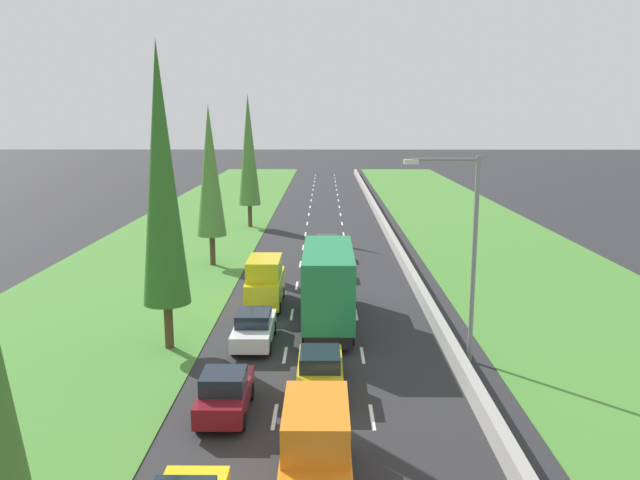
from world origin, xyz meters
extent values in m
plane|color=#28282B|center=(0.00, 60.00, 0.00)|extent=(300.00, 300.00, 0.00)
cube|color=#478433|center=(-12.65, 60.00, 0.02)|extent=(14.00, 140.00, 0.04)
cube|color=#478433|center=(14.35, 60.00, 0.02)|extent=(14.00, 140.00, 0.04)
cube|color=#9E9B93|center=(5.70, 60.00, 0.42)|extent=(0.44, 120.00, 0.85)
cube|color=white|center=(-1.75, 21.00, 0.01)|extent=(0.14, 2.00, 0.01)
cube|color=white|center=(-1.75, 27.00, 0.01)|extent=(0.14, 2.00, 0.01)
cube|color=white|center=(-1.75, 33.00, 0.01)|extent=(0.14, 2.00, 0.01)
cube|color=white|center=(-1.75, 39.00, 0.01)|extent=(0.14, 2.00, 0.01)
cube|color=white|center=(-1.75, 45.00, 0.01)|extent=(0.14, 2.00, 0.01)
cube|color=white|center=(-1.75, 51.00, 0.01)|extent=(0.14, 2.00, 0.01)
cube|color=white|center=(-1.75, 57.00, 0.01)|extent=(0.14, 2.00, 0.01)
cube|color=white|center=(-1.75, 63.00, 0.01)|extent=(0.14, 2.00, 0.01)
cube|color=white|center=(-1.75, 69.00, 0.01)|extent=(0.14, 2.00, 0.01)
cube|color=white|center=(-1.75, 75.00, 0.01)|extent=(0.14, 2.00, 0.01)
cube|color=white|center=(-1.75, 81.00, 0.01)|extent=(0.14, 2.00, 0.01)
cube|color=white|center=(-1.75, 87.00, 0.01)|extent=(0.14, 2.00, 0.01)
cube|color=white|center=(-1.75, 93.00, 0.01)|extent=(0.14, 2.00, 0.01)
cube|color=white|center=(-1.75, 99.00, 0.01)|extent=(0.14, 2.00, 0.01)
cube|color=white|center=(-1.75, 105.00, 0.01)|extent=(0.14, 2.00, 0.01)
cube|color=white|center=(-1.75, 111.00, 0.01)|extent=(0.14, 2.00, 0.01)
cube|color=white|center=(-1.75, 117.00, 0.01)|extent=(0.14, 2.00, 0.01)
cube|color=white|center=(1.75, 21.00, 0.01)|extent=(0.14, 2.00, 0.01)
cube|color=white|center=(1.75, 27.00, 0.01)|extent=(0.14, 2.00, 0.01)
cube|color=white|center=(1.75, 33.00, 0.01)|extent=(0.14, 2.00, 0.01)
cube|color=white|center=(1.75, 39.00, 0.01)|extent=(0.14, 2.00, 0.01)
cube|color=white|center=(1.75, 45.00, 0.01)|extent=(0.14, 2.00, 0.01)
cube|color=white|center=(1.75, 51.00, 0.01)|extent=(0.14, 2.00, 0.01)
cube|color=white|center=(1.75, 57.00, 0.01)|extent=(0.14, 2.00, 0.01)
cube|color=white|center=(1.75, 63.00, 0.01)|extent=(0.14, 2.00, 0.01)
cube|color=white|center=(1.75, 69.00, 0.01)|extent=(0.14, 2.00, 0.01)
cube|color=white|center=(1.75, 75.00, 0.01)|extent=(0.14, 2.00, 0.01)
cube|color=white|center=(1.75, 81.00, 0.01)|extent=(0.14, 2.00, 0.01)
cube|color=white|center=(1.75, 87.00, 0.01)|extent=(0.14, 2.00, 0.01)
cube|color=white|center=(1.75, 93.00, 0.01)|extent=(0.14, 2.00, 0.01)
cube|color=white|center=(1.75, 99.00, 0.01)|extent=(0.14, 2.00, 0.01)
cube|color=white|center=(1.75, 105.00, 0.01)|extent=(0.14, 2.00, 0.01)
cube|color=white|center=(1.75, 111.00, 0.01)|extent=(0.14, 2.00, 0.01)
cube|color=white|center=(1.75, 117.00, 0.01)|extent=(0.14, 2.00, 0.01)
cube|color=orange|center=(-0.19, 16.45, 1.02)|extent=(1.90, 4.90, 1.40)
cube|color=orange|center=(-0.19, 16.15, 2.27)|extent=(1.80, 3.10, 1.10)
cylinder|color=black|center=(-1.06, 17.97, 0.32)|extent=(0.22, 0.64, 0.64)
cylinder|color=black|center=(0.68, 17.97, 0.32)|extent=(0.22, 0.64, 0.64)
cube|color=maroon|center=(-3.54, 21.22, 0.70)|extent=(1.68, 3.90, 0.76)
cube|color=#19232D|center=(-3.54, 20.92, 1.40)|extent=(1.52, 1.60, 0.64)
cylinder|color=black|center=(-4.30, 22.43, 0.32)|extent=(0.22, 0.64, 0.64)
cylinder|color=black|center=(-2.78, 22.43, 0.32)|extent=(0.22, 0.64, 0.64)
cylinder|color=black|center=(-4.30, 20.01, 0.32)|extent=(0.22, 0.64, 0.64)
cylinder|color=black|center=(-2.78, 20.01, 0.32)|extent=(0.22, 0.64, 0.64)
cube|color=yellow|center=(-0.13, 23.34, 0.68)|extent=(1.76, 4.50, 0.72)
cube|color=#19232D|center=(-0.13, 23.19, 1.34)|extent=(1.56, 1.90, 0.60)
cylinder|color=black|center=(-0.93, 24.74, 0.32)|extent=(0.22, 0.64, 0.64)
cylinder|color=black|center=(0.67, 24.74, 0.32)|extent=(0.22, 0.64, 0.64)
cylinder|color=black|center=(-0.93, 21.95, 0.32)|extent=(0.22, 0.64, 0.64)
cylinder|color=black|center=(0.67, 21.95, 0.32)|extent=(0.22, 0.64, 0.64)
cube|color=white|center=(-3.29, 28.45, 0.68)|extent=(1.76, 4.50, 0.72)
cube|color=#19232D|center=(-3.29, 28.30, 1.34)|extent=(1.56, 1.90, 0.60)
cylinder|color=black|center=(-4.09, 29.85, 0.32)|extent=(0.22, 0.64, 0.64)
cylinder|color=black|center=(-2.49, 29.85, 0.32)|extent=(0.22, 0.64, 0.64)
cylinder|color=black|center=(-4.09, 27.06, 0.32)|extent=(0.22, 0.64, 0.64)
cylinder|color=black|center=(-2.49, 27.06, 0.32)|extent=(0.22, 0.64, 0.64)
cube|color=black|center=(0.20, 31.57, 0.60)|extent=(2.20, 9.40, 0.56)
cube|color=teal|center=(0.20, 35.17, 2.13)|extent=(2.40, 2.20, 2.50)
cube|color=#1E7F47|center=(0.20, 30.47, 2.53)|extent=(2.44, 7.20, 3.30)
cylinder|color=black|center=(-0.92, 34.87, 0.32)|extent=(0.22, 0.64, 0.64)
cylinder|color=black|center=(1.32, 34.87, 0.32)|extent=(0.22, 0.64, 0.64)
cylinder|color=black|center=(-0.92, 29.39, 0.32)|extent=(0.22, 0.64, 0.64)
cylinder|color=black|center=(1.32, 29.39, 0.32)|extent=(0.22, 0.64, 0.64)
cylinder|color=black|center=(-0.92, 28.31, 0.32)|extent=(0.22, 0.64, 0.64)
cylinder|color=black|center=(1.32, 28.31, 0.32)|extent=(0.22, 0.64, 0.64)
cube|color=slate|center=(0.00, 41.86, 0.68)|extent=(1.76, 4.50, 0.72)
cube|color=#19232D|center=(0.00, 41.71, 1.34)|extent=(1.56, 1.90, 0.60)
cylinder|color=black|center=(-0.80, 43.26, 0.32)|extent=(0.22, 0.64, 0.64)
cylinder|color=black|center=(0.80, 43.26, 0.32)|extent=(0.22, 0.64, 0.64)
cylinder|color=black|center=(-0.80, 40.47, 0.32)|extent=(0.22, 0.64, 0.64)
cylinder|color=black|center=(0.80, 40.47, 0.32)|extent=(0.22, 0.64, 0.64)
cube|color=yellow|center=(-3.35, 34.74, 1.02)|extent=(1.90, 4.90, 1.40)
cube|color=yellow|center=(-3.35, 34.44, 2.27)|extent=(1.80, 3.10, 1.10)
cylinder|color=black|center=(-4.22, 36.26, 0.32)|extent=(0.22, 0.64, 0.64)
cylinder|color=black|center=(-2.48, 36.26, 0.32)|extent=(0.22, 0.64, 0.64)
cylinder|color=black|center=(-4.22, 33.22, 0.32)|extent=(0.22, 0.64, 0.64)
cylinder|color=black|center=(-2.48, 33.22, 0.32)|extent=(0.22, 0.64, 0.64)
cube|color=white|center=(0.16, 47.62, 0.70)|extent=(1.68, 3.90, 0.76)
cube|color=#19232D|center=(0.16, 47.32, 1.40)|extent=(1.52, 1.60, 0.64)
cylinder|color=black|center=(-0.60, 48.83, 0.32)|extent=(0.22, 0.64, 0.64)
cylinder|color=black|center=(0.92, 48.83, 0.32)|extent=(0.22, 0.64, 0.64)
cylinder|color=black|center=(-0.60, 46.41, 0.32)|extent=(0.22, 0.64, 0.64)
cylinder|color=black|center=(0.92, 46.41, 0.32)|extent=(0.22, 0.64, 0.64)
cylinder|color=#4C3823|center=(-7.17, 27.84, 1.10)|extent=(0.41, 0.41, 2.20)
cone|color=#2D6623|center=(-7.17, 27.84, 8.05)|extent=(2.15, 2.15, 11.71)
cylinder|color=#4C3823|center=(-8.08, 44.66, 1.10)|extent=(0.40, 0.40, 2.20)
cone|color=#4C7F38|center=(-8.08, 44.66, 6.83)|extent=(2.09, 2.09, 9.25)
cylinder|color=#4C3823|center=(-7.27, 60.94, 1.10)|extent=(0.40, 0.40, 2.20)
cone|color=#4C7F38|center=(-7.27, 60.94, 7.48)|extent=(2.12, 2.12, 10.57)
cylinder|color=gray|center=(6.42, 26.38, 4.50)|extent=(0.20, 0.20, 9.00)
cylinder|color=gray|center=(5.02, 26.38, 8.85)|extent=(2.80, 0.12, 0.12)
cube|color=silver|center=(3.62, 26.38, 8.75)|extent=(0.60, 0.28, 0.20)
camera|label=1|loc=(0.05, -0.13, 10.59)|focal=35.65mm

